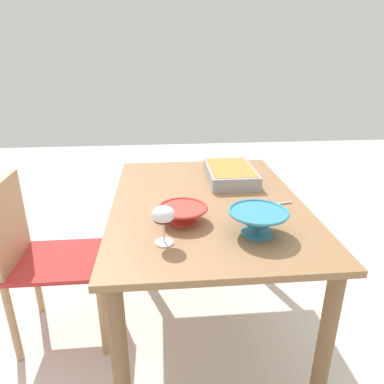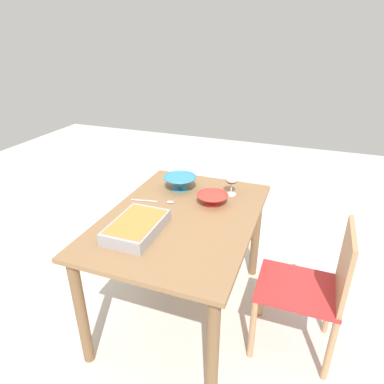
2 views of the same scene
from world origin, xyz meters
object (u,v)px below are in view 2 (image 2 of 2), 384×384
Objects in this scene: casserole_dish at (137,226)px; dining_table at (182,232)px; wine_glass at (232,180)px; small_bowl at (180,182)px; chair at (314,287)px; serving_spoon at (161,201)px; mixing_bowl at (212,198)px.

dining_table is at bearing -31.47° from casserole_dish.
wine_glass is 0.36m from small_bowl.
chair reaches higher than serving_spoon.
wine_glass is 0.53× the size of serving_spoon.
dining_table is 4.40× the size of serving_spoon.
dining_table is 8.36× the size of wine_glass.
wine_glass reaches higher than chair.
wine_glass is 0.65× the size of small_bowl.
small_bowl is (-0.04, 0.35, -0.05)m from wine_glass.
wine_glass reaches higher than serving_spoon.
wine_glass reaches higher than casserole_dish.
wine_glass reaches higher than dining_table.
casserole_dish is at bearing 148.82° from mixing_bowl.
dining_table is at bearing 149.17° from mixing_bowl.
small_bowl is at bearing 68.47° from chair.
dining_table is 0.34m from casserole_dish.
mixing_bowl is at bearing -72.16° from serving_spoon.
small_bowl is 0.81× the size of serving_spoon.
serving_spoon is at bearing 81.75° from chair.
casserole_dish is 0.37m from serving_spoon.
dining_table is at bearing 151.58° from wine_glass.
casserole_dish is at bearing 103.36° from chair.
mixing_bowl is 0.30m from small_bowl.
serving_spoon is (-0.10, 0.32, -0.03)m from mixing_bowl.
serving_spoon is (0.37, 0.03, -0.03)m from casserole_dish.
dining_table is 0.41m from small_bowl.
casserole_dish is at bearing 150.32° from wine_glass.
small_bowl is at bearing -1.09° from casserole_dish.
casserole_dish is 1.85× the size of mixing_bowl.
mixing_bowl is at bearing 154.78° from wine_glass.
serving_spoon is at bearing 107.84° from mixing_bowl.
dining_table is 0.49m from wine_glass.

